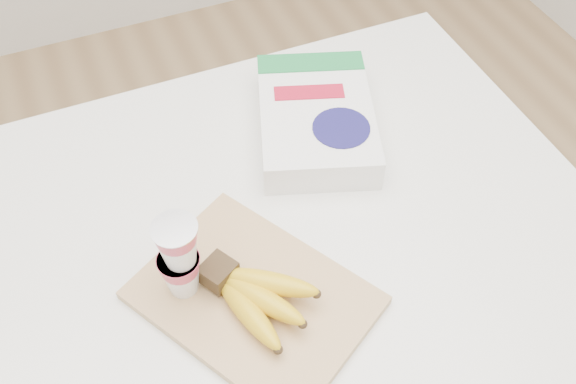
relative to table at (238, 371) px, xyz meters
The scene contains 6 objects.
room 0.88m from the table, ahead, with size 4.00×4.00×4.00m.
table is the anchor object (origin of this frame).
cutting_board 0.50m from the table, 83.15° to the right, with size 0.24×0.33×0.02m, color tan.
bananas 0.53m from the table, 85.06° to the right, with size 0.16×0.19×0.06m.
yogurt_stack 0.58m from the table, 140.25° to the right, with size 0.07×0.07×0.15m.
cereal_box 0.59m from the table, 35.46° to the left, with size 0.29×0.35×0.07m.
Camera 1 is at (-0.13, -0.58, 1.79)m, focal length 40.00 mm.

